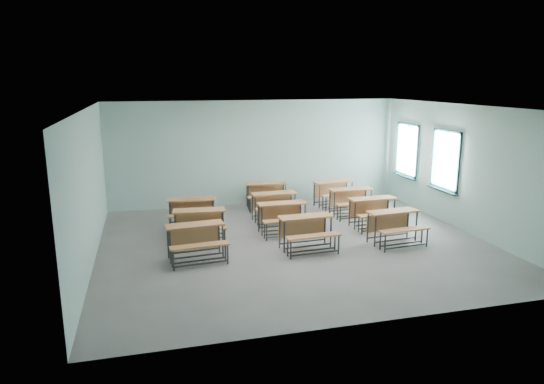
{
  "coord_description": "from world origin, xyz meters",
  "views": [
    {
      "loc": [
        -3.29,
        -10.45,
        3.8
      ],
      "look_at": [
        -0.24,
        1.2,
        1.0
      ],
      "focal_mm": 32.0,
      "sensor_mm": 36.0,
      "label": 1
    }
  ],
  "objects_px": {
    "desk_unit_r1c1": "(283,213)",
    "desk_unit_r2c2": "(352,198)",
    "desk_unit_r0c1": "(307,228)",
    "desk_unit_r1c2": "(374,208)",
    "desk_unit_r3c2": "(335,190)",
    "desk_unit_r0c2": "(395,222)",
    "desk_unit_r2c0": "(192,209)",
    "desk_unit_r2c1": "(275,203)",
    "desk_unit_r0c0": "(196,237)",
    "desk_unit_r3c1": "(267,192)",
    "desk_unit_r1c0": "(199,221)"
  },
  "relations": [
    {
      "from": "desk_unit_r2c2",
      "to": "desk_unit_r3c2",
      "type": "relative_size",
      "value": 0.94
    },
    {
      "from": "desk_unit_r2c1",
      "to": "desk_unit_r3c2",
      "type": "height_order",
      "value": "same"
    },
    {
      "from": "desk_unit_r1c1",
      "to": "desk_unit_r2c1",
      "type": "distance_m",
      "value": 1.12
    },
    {
      "from": "desk_unit_r0c2",
      "to": "desk_unit_r3c2",
      "type": "relative_size",
      "value": 0.98
    },
    {
      "from": "desk_unit_r1c2",
      "to": "desk_unit_r2c0",
      "type": "bearing_deg",
      "value": 164.61
    },
    {
      "from": "desk_unit_r1c2",
      "to": "desk_unit_r0c1",
      "type": "bearing_deg",
      "value": -153.44
    },
    {
      "from": "desk_unit_r1c1",
      "to": "desk_unit_r1c2",
      "type": "relative_size",
      "value": 1.0
    },
    {
      "from": "desk_unit_r1c0",
      "to": "desk_unit_r2c0",
      "type": "xyz_separation_m",
      "value": [
        -0.06,
        1.18,
        0.0
      ]
    },
    {
      "from": "desk_unit_r1c2",
      "to": "desk_unit_r2c0",
      "type": "height_order",
      "value": "same"
    },
    {
      "from": "desk_unit_r0c2",
      "to": "desk_unit_r3c1",
      "type": "bearing_deg",
      "value": 113.61
    },
    {
      "from": "desk_unit_r1c2",
      "to": "desk_unit_r0c2",
      "type": "bearing_deg",
      "value": -95.75
    },
    {
      "from": "desk_unit_r1c1",
      "to": "desk_unit_r2c2",
      "type": "distance_m",
      "value": 2.58
    },
    {
      "from": "desk_unit_r1c0",
      "to": "desk_unit_r3c2",
      "type": "bearing_deg",
      "value": 32.94
    },
    {
      "from": "desk_unit_r0c0",
      "to": "desk_unit_r1c0",
      "type": "relative_size",
      "value": 1.0
    },
    {
      "from": "desk_unit_r1c0",
      "to": "desk_unit_r1c1",
      "type": "distance_m",
      "value": 2.13
    },
    {
      "from": "desk_unit_r2c0",
      "to": "desk_unit_r3c2",
      "type": "relative_size",
      "value": 0.97
    },
    {
      "from": "desk_unit_r0c1",
      "to": "desk_unit_r1c0",
      "type": "xyz_separation_m",
      "value": [
        -2.31,
        1.16,
        0.0
      ]
    },
    {
      "from": "desk_unit_r0c1",
      "to": "desk_unit_r3c2",
      "type": "relative_size",
      "value": 0.96
    },
    {
      "from": "desk_unit_r2c0",
      "to": "desk_unit_r3c1",
      "type": "distance_m",
      "value": 2.77
    },
    {
      "from": "desk_unit_r2c2",
      "to": "desk_unit_r3c1",
      "type": "relative_size",
      "value": 0.96
    },
    {
      "from": "desk_unit_r2c0",
      "to": "desk_unit_r3c1",
      "type": "relative_size",
      "value": 0.99
    },
    {
      "from": "desk_unit_r0c1",
      "to": "desk_unit_r3c1",
      "type": "bearing_deg",
      "value": 87.0
    },
    {
      "from": "desk_unit_r0c0",
      "to": "desk_unit_r1c1",
      "type": "relative_size",
      "value": 1.03
    },
    {
      "from": "desk_unit_r1c1",
      "to": "desk_unit_r1c2",
      "type": "xyz_separation_m",
      "value": [
        2.44,
        -0.12,
        0.0
      ]
    },
    {
      "from": "desk_unit_r0c1",
      "to": "desk_unit_r1c2",
      "type": "distance_m",
      "value": 2.55
    },
    {
      "from": "desk_unit_r1c2",
      "to": "desk_unit_r3c2",
      "type": "xyz_separation_m",
      "value": [
        -0.17,
        2.3,
        0.0
      ]
    },
    {
      "from": "desk_unit_r2c2",
      "to": "desk_unit_r0c2",
      "type": "bearing_deg",
      "value": -91.23
    },
    {
      "from": "desk_unit_r0c0",
      "to": "desk_unit_r2c1",
      "type": "relative_size",
      "value": 1.03
    },
    {
      "from": "desk_unit_r1c0",
      "to": "desk_unit_r2c0",
      "type": "distance_m",
      "value": 1.18
    },
    {
      "from": "desk_unit_r1c1",
      "to": "desk_unit_r2c1",
      "type": "height_order",
      "value": "same"
    },
    {
      "from": "desk_unit_r1c0",
      "to": "desk_unit_r0c0",
      "type": "bearing_deg",
      "value": -94.54
    },
    {
      "from": "desk_unit_r0c1",
      "to": "desk_unit_r1c2",
      "type": "height_order",
      "value": "same"
    },
    {
      "from": "desk_unit_r1c0",
      "to": "desk_unit_r0c2",
      "type": "bearing_deg",
      "value": -10.89
    },
    {
      "from": "desk_unit_r0c1",
      "to": "desk_unit_r1c1",
      "type": "height_order",
      "value": "same"
    },
    {
      "from": "desk_unit_r0c0",
      "to": "desk_unit_r2c1",
      "type": "distance_m",
      "value": 3.42
    },
    {
      "from": "desk_unit_r0c1",
      "to": "desk_unit_r0c2",
      "type": "relative_size",
      "value": 0.98
    },
    {
      "from": "desk_unit_r0c2",
      "to": "desk_unit_r3c2",
      "type": "distance_m",
      "value": 3.6
    },
    {
      "from": "desk_unit_r0c2",
      "to": "desk_unit_r2c2",
      "type": "distance_m",
      "value": 2.49
    },
    {
      "from": "desk_unit_r0c2",
      "to": "desk_unit_r2c0",
      "type": "distance_m",
      "value": 5.14
    },
    {
      "from": "desk_unit_r0c0",
      "to": "desk_unit_r1c2",
      "type": "xyz_separation_m",
      "value": [
        4.75,
        1.2,
        0.0
      ]
    },
    {
      "from": "desk_unit_r2c0",
      "to": "desk_unit_r2c1",
      "type": "distance_m",
      "value": 2.26
    },
    {
      "from": "desk_unit_r0c1",
      "to": "desk_unit_r1c0",
      "type": "relative_size",
      "value": 0.98
    },
    {
      "from": "desk_unit_r0c0",
      "to": "desk_unit_r0c1",
      "type": "bearing_deg",
      "value": -4.76
    },
    {
      "from": "desk_unit_r0c1",
      "to": "desk_unit_r2c2",
      "type": "height_order",
      "value": "same"
    },
    {
      "from": "desk_unit_r0c1",
      "to": "desk_unit_r3c2",
      "type": "distance_m",
      "value": 4.07
    },
    {
      "from": "desk_unit_r0c1",
      "to": "desk_unit_r2c0",
      "type": "relative_size",
      "value": 0.99
    },
    {
      "from": "desk_unit_r3c1",
      "to": "desk_unit_r1c1",
      "type": "bearing_deg",
      "value": -89.22
    },
    {
      "from": "desk_unit_r2c0",
      "to": "desk_unit_r3c2",
      "type": "distance_m",
      "value": 4.6
    },
    {
      "from": "desk_unit_r0c2",
      "to": "desk_unit_r2c1",
      "type": "relative_size",
      "value": 1.04
    },
    {
      "from": "desk_unit_r3c1",
      "to": "desk_unit_r3c2",
      "type": "relative_size",
      "value": 0.98
    }
  ]
}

